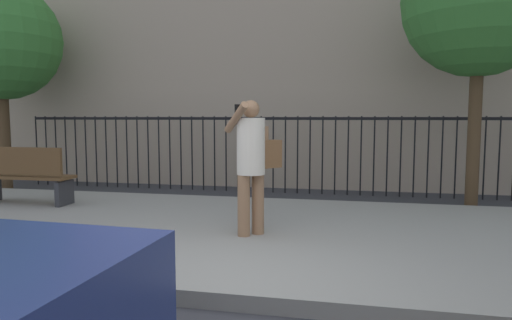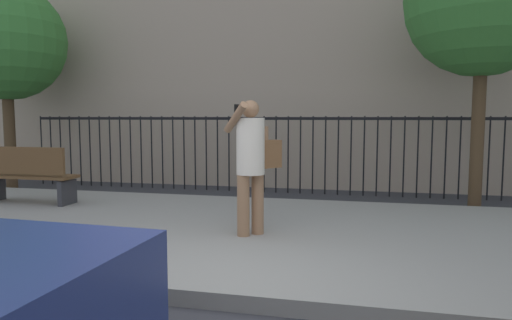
# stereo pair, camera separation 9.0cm
# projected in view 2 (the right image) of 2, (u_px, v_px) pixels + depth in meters

# --- Properties ---
(ground_plane) EXTENTS (60.00, 60.00, 0.00)m
(ground_plane) POSITION_uv_depth(u_px,v_px,m) (194.00, 309.00, 3.77)
(ground_plane) COLOR #333338
(sidewalk) EXTENTS (28.00, 4.40, 0.15)m
(sidewalk) POSITION_uv_depth(u_px,v_px,m) (254.00, 234.00, 5.90)
(sidewalk) COLOR gray
(sidewalk) RESTS_ON ground
(iron_fence) EXTENTS (12.03, 0.04, 1.60)m
(iron_fence) POSITION_uv_depth(u_px,v_px,m) (294.00, 144.00, 9.41)
(iron_fence) COLOR black
(iron_fence) RESTS_ON ground
(pedestrian_on_phone) EXTENTS (0.69, 0.67, 1.63)m
(pedestrian_on_phone) POSITION_uv_depth(u_px,v_px,m) (252.00, 157.00, 5.49)
(pedestrian_on_phone) COLOR #936B4C
(pedestrian_on_phone) RESTS_ON sidewalk
(street_bench) EXTENTS (1.60, 0.45, 0.95)m
(street_bench) POSITION_uv_depth(u_px,v_px,m) (26.00, 174.00, 7.51)
(street_bench) COLOR brown
(street_bench) RESTS_ON sidewalk
(street_tree_near) EXTENTS (2.53, 2.53, 4.78)m
(street_tree_near) POSITION_uv_depth(u_px,v_px,m) (484.00, 0.00, 7.45)
(street_tree_near) COLOR #4C3823
(street_tree_near) RESTS_ON ground
(street_tree_mid) EXTENTS (2.52, 2.52, 4.46)m
(street_tree_mid) POSITION_uv_depth(u_px,v_px,m) (5.00, 42.00, 9.74)
(street_tree_mid) COLOR #4C3823
(street_tree_mid) RESTS_ON ground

